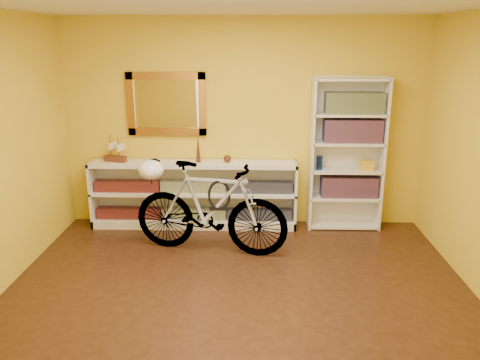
{
  "coord_description": "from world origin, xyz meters",
  "views": [
    {
      "loc": [
        0.14,
        -3.98,
        2.33
      ],
      "look_at": [
        0.0,
        0.7,
        0.95
      ],
      "focal_mm": 35.97,
      "sensor_mm": 36.0,
      "label": 1
    }
  ],
  "objects_px": {
    "bookcase": "(347,155)",
    "helmet": "(151,170)",
    "bicycle": "(210,208)",
    "console_unit": "(194,194)"
  },
  "relations": [
    {
      "from": "bookcase",
      "to": "helmet",
      "type": "xyz_separation_m",
      "value": [
        -2.3,
        -0.68,
        -0.03
      ]
    },
    {
      "from": "bicycle",
      "to": "helmet",
      "type": "relative_size",
      "value": 6.18
    },
    {
      "from": "console_unit",
      "to": "helmet",
      "type": "xyz_separation_m",
      "value": [
        -0.39,
        -0.65,
        0.5
      ]
    },
    {
      "from": "console_unit",
      "to": "bicycle",
      "type": "relative_size",
      "value": 1.46
    },
    {
      "from": "bookcase",
      "to": "bicycle",
      "type": "distance_m",
      "value": 1.87
    },
    {
      "from": "bookcase",
      "to": "bicycle",
      "type": "relative_size",
      "value": 1.07
    },
    {
      "from": "helmet",
      "to": "bookcase",
      "type": "bearing_deg",
      "value": 16.42
    },
    {
      "from": "bookcase",
      "to": "helmet",
      "type": "distance_m",
      "value": 2.39
    },
    {
      "from": "console_unit",
      "to": "bicycle",
      "type": "distance_m",
      "value": 0.84
    },
    {
      "from": "bookcase",
      "to": "console_unit",
      "type": "bearing_deg",
      "value": -179.25
    }
  ]
}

